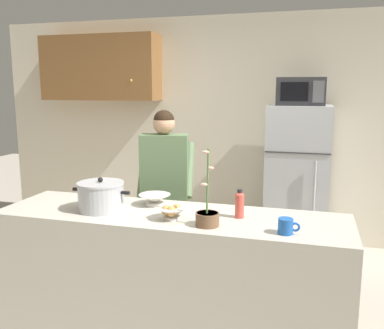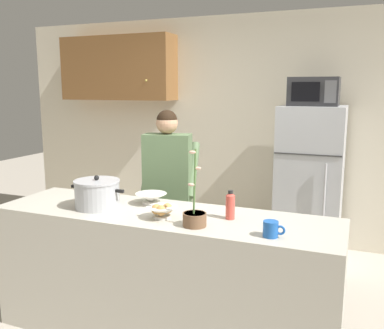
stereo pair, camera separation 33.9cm
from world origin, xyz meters
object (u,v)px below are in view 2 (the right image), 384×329
object	(u,v)px
refrigerator	(310,184)
bread_bowl	(162,211)
bottle_near_edge	(230,205)
person_near_pot	(168,180)
coffee_mug	(271,229)
cooking_pot	(97,194)
potted_orchid	(195,216)
microwave	(314,92)
empty_bowl	(151,198)

from	to	relation	value
refrigerator	bread_bowl	bearing A→B (deg)	-110.51
refrigerator	bottle_near_edge	distance (m)	1.85
person_near_pot	coffee_mug	xyz separation A→B (m)	(1.09, -0.91, -0.02)
person_near_pot	cooking_pot	xyz separation A→B (m)	(-0.20, -0.77, 0.03)
coffee_mug	potted_orchid	distance (m)	0.49
refrigerator	bottle_near_edge	size ratio (longest dim) A/B	8.22
microwave	person_near_pot	bearing A→B (deg)	-134.09
microwave	empty_bowl	world-z (taller)	microwave
microwave	bottle_near_edge	xyz separation A→B (m)	(-0.31, -1.79, -0.73)
empty_bowl	potted_orchid	bearing A→B (deg)	-36.08
person_near_pot	empty_bowl	distance (m)	0.55
bread_bowl	bottle_near_edge	xyz separation A→B (m)	(0.42, 0.16, 0.04)
bread_bowl	refrigerator	bearing A→B (deg)	69.49
bread_bowl	bottle_near_edge	bearing A→B (deg)	20.52
refrigerator	microwave	xyz separation A→B (m)	(0.00, -0.02, 0.94)
refrigerator	coffee_mug	xyz separation A→B (m)	(0.01, -2.05, 0.17)
potted_orchid	empty_bowl	bearing A→B (deg)	143.92
empty_bowl	potted_orchid	world-z (taller)	potted_orchid
microwave	bread_bowl	xyz separation A→B (m)	(-0.74, -1.94, -0.77)
refrigerator	empty_bowl	size ratio (longest dim) A/B	6.79
bread_bowl	empty_bowl	bearing A→B (deg)	128.51
coffee_mug	microwave	bearing A→B (deg)	90.27
cooking_pot	potted_orchid	distance (m)	0.82
person_near_pot	bottle_near_edge	bearing A→B (deg)	-41.00
person_near_pot	cooking_pot	size ratio (longest dim) A/B	3.63
microwave	cooking_pot	xyz separation A→B (m)	(-1.29, -1.88, -0.72)
bottle_near_edge	bread_bowl	bearing A→B (deg)	-159.48
refrigerator	coffee_mug	world-z (taller)	refrigerator
empty_bowl	bread_bowl	bearing A→B (deg)	-51.49
coffee_mug	bread_bowl	world-z (taller)	bread_bowl
bottle_near_edge	microwave	bearing A→B (deg)	80.11
refrigerator	potted_orchid	bearing A→B (deg)	-103.22
microwave	person_near_pot	world-z (taller)	microwave
bread_bowl	bottle_near_edge	distance (m)	0.45
refrigerator	bread_bowl	distance (m)	2.11
microwave	bread_bowl	size ratio (longest dim) A/B	2.28
refrigerator	empty_bowl	world-z (taller)	refrigerator
coffee_mug	empty_bowl	distance (m)	1.05
empty_bowl	potted_orchid	size ratio (longest dim) A/B	0.48
cooking_pot	potted_orchid	xyz separation A→B (m)	(0.81, -0.13, -0.04)
bottle_near_edge	refrigerator	bearing A→B (deg)	80.23
microwave	refrigerator	bearing A→B (deg)	90.07
refrigerator	coffee_mug	bearing A→B (deg)	-89.73
coffee_mug	bottle_near_edge	size ratio (longest dim) A/B	0.67
empty_bowl	bottle_near_edge	xyz separation A→B (m)	(0.66, -0.14, 0.05)
refrigerator	bread_bowl	size ratio (longest dim) A/B	7.61
refrigerator	bottle_near_edge	xyz separation A→B (m)	(-0.31, -1.81, 0.21)
microwave	potted_orchid	xyz separation A→B (m)	(-0.48, -2.01, -0.76)
coffee_mug	potted_orchid	size ratio (longest dim) A/B	0.27
coffee_mug	potted_orchid	xyz separation A→B (m)	(-0.49, 0.02, 0.02)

